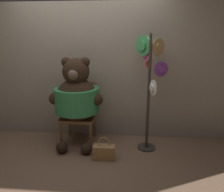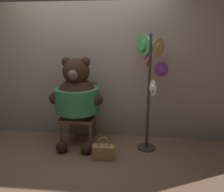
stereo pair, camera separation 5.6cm
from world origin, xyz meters
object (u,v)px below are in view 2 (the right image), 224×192
Objects in this scene: hat_display_rack at (150,77)px; handbag_on_ground at (104,152)px; teddy_bear at (77,97)px; chair at (80,110)px.

hat_display_rack reaches higher than handbag_on_ground.
handbag_on_ground is (0.46, -0.40, -0.68)m from teddy_bear.
chair is 0.55× the size of hat_display_rack.
teddy_bear is 1.14m from hat_display_rack.
hat_display_rack is 1.26m from handbag_on_ground.
chair is at bearing 92.67° from teddy_bear.
chair is 1.26m from hat_display_rack.
teddy_bear is 4.19× the size of handbag_on_ground.
teddy_bear is at bearing 138.82° from handbag_on_ground.
chair is 0.85m from handbag_on_ground.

